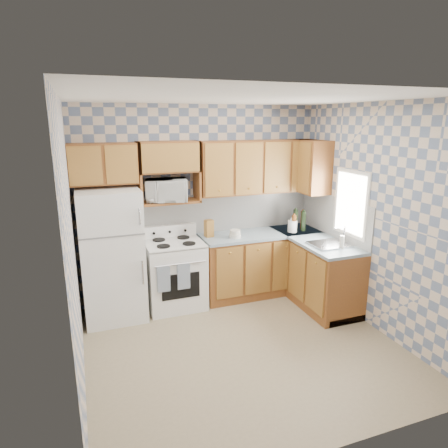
{
  "coord_description": "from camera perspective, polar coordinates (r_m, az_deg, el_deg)",
  "views": [
    {
      "loc": [
        -1.59,
        -3.72,
        2.49
      ],
      "look_at": [
        0.05,
        0.75,
        1.25
      ],
      "focal_mm": 32.0,
      "sensor_mm": 36.0,
      "label": 1
    }
  ],
  "objects": [
    {
      "name": "back_wall",
      "position": [
        5.66,
        -3.45,
        2.98
      ],
      "size": [
        3.4,
        0.02,
        2.7
      ],
      "primitive_type": "cube",
      "color": "slate",
      "rests_on": "ground"
    },
    {
      "name": "dish_towel_right",
      "position": [
        5.16,
        -5.77,
        -7.44
      ],
      "size": [
        0.16,
        0.02,
        0.34
      ],
      "primitive_type": "cube",
      "color": "navy",
      "rests_on": "stove_body"
    },
    {
      "name": "floor",
      "position": [
        4.75,
        2.67,
        -17.04
      ],
      "size": [
        3.4,
        3.4,
        0.0
      ],
      "primitive_type": "plane",
      "color": "#847457",
      "rests_on": "ground"
    },
    {
      "name": "base_cabinets_right",
      "position": [
        5.79,
        12.54,
        -6.49
      ],
      "size": [
        0.6,
        1.6,
        0.88
      ],
      "primitive_type": "cube",
      "color": "brown",
      "rests_on": "floor"
    },
    {
      "name": "sink",
      "position": [
        5.36,
        14.83,
        -2.86
      ],
      "size": [
        0.48,
        0.4,
        0.03
      ],
      "primitive_type": "cube",
      "color": "#B7B7BC",
      "rests_on": "countertop_right"
    },
    {
      "name": "soap_bottle",
      "position": [
        5.23,
        16.48,
        -2.49
      ],
      "size": [
        0.06,
        0.06,
        0.17
      ],
      "primitive_type": "cylinder",
      "color": "beige",
      "rests_on": "countertop_right"
    },
    {
      "name": "upper_cabinets_back",
      "position": [
        5.72,
        4.97,
        8.14
      ],
      "size": [
        1.75,
        0.33,
        0.74
      ],
      "primitive_type": "cube",
      "color": "brown",
      "rests_on": "back_wall"
    },
    {
      "name": "knife_block",
      "position": [
        5.53,
        -2.17,
        -0.62
      ],
      "size": [
        0.12,
        0.12,
        0.24
      ],
      "primitive_type": "cube",
      "rotation": [
        0.0,
        0.0,
        0.13
      ],
      "color": "brown",
      "rests_on": "countertop_back"
    },
    {
      "name": "right_wall",
      "position": [
        5.09,
        20.79,
        0.71
      ],
      "size": [
        0.02,
        3.2,
        2.7
      ],
      "primitive_type": "cube",
      "color": "slate",
      "rests_on": "ground"
    },
    {
      "name": "backsplash_right",
      "position": [
        5.73,
        15.41,
        1.06
      ],
      "size": [
        0.02,
        1.6,
        0.56
      ],
      "primitive_type": "cube",
      "color": "silver",
      "rests_on": "right_wall"
    },
    {
      "name": "base_cabinets_back",
      "position": [
        5.93,
        5.23,
        -5.67
      ],
      "size": [
        1.75,
        0.6,
        0.88
      ],
      "primitive_type": "cube",
      "color": "brown",
      "rests_on": "floor"
    },
    {
      "name": "microwave",
      "position": [
        5.33,
        -8.2,
        4.82
      ],
      "size": [
        0.6,
        0.46,
        0.3
      ],
      "primitive_type": "imported",
      "rotation": [
        0.0,
        0.0,
        -0.21
      ],
      "color": "white",
      "rests_on": "microwave_shelf"
    },
    {
      "name": "electric_kettle",
      "position": [
        5.85,
        9.74,
        -0.32
      ],
      "size": [
        0.13,
        0.13,
        0.17
      ],
      "primitive_type": "cylinder",
      "color": "white",
      "rests_on": "countertop_back"
    },
    {
      "name": "upper_cabinets_right",
      "position": [
        5.9,
        12.06,
        8.07
      ],
      "size": [
        0.33,
        0.7,
        0.74
      ],
      "primitive_type": "cube",
      "color": "brown",
      "rests_on": "right_wall"
    },
    {
      "name": "cooktop",
      "position": [
        5.36,
        -7.19,
        -2.73
      ],
      "size": [
        0.76,
        0.65,
        0.02
      ],
      "primitive_type": "cube",
      "color": "silver",
      "rests_on": "stove_body"
    },
    {
      "name": "bottle_3",
      "position": [
        5.83,
        9.94,
        0.03
      ],
      "size": [
        0.07,
        0.07,
        0.25
      ],
      "primitive_type": "cylinder",
      "color": "brown",
      "rests_on": "countertop_back"
    },
    {
      "name": "backsplash_back",
      "position": [
        5.81,
        0.38,
        1.79
      ],
      "size": [
        2.6,
        0.02,
        0.56
      ],
      "primitive_type": "cube",
      "color": "silver",
      "rests_on": "back_wall"
    },
    {
      "name": "backguard",
      "position": [
        5.59,
        -7.86,
        -1.0
      ],
      "size": [
        0.76,
        0.08,
        0.17
      ],
      "primitive_type": "cube",
      "color": "white",
      "rests_on": "cooktop"
    },
    {
      "name": "window",
      "position": [
        5.4,
        17.68,
        2.81
      ],
      "size": [
        0.02,
        0.66,
        0.86
      ],
      "primitive_type": "cube",
      "color": "white",
      "rests_on": "right_wall"
    },
    {
      "name": "microwave_shelf",
      "position": [
        5.38,
        -7.76,
        3.16
      ],
      "size": [
        0.8,
        0.33,
        0.03
      ],
      "primitive_type": "cube",
      "color": "brown",
      "rests_on": "back_wall"
    },
    {
      "name": "food_containers",
      "position": [
        5.49,
        1.59,
        -1.41
      ],
      "size": [
        0.16,
        0.16,
        0.11
      ],
      "primitive_type": null,
      "color": "beige",
      "rests_on": "countertop_back"
    },
    {
      "name": "bottle_0",
      "position": [
        5.92,
        10.15,
        0.56
      ],
      "size": [
        0.07,
        0.07,
        0.31
      ],
      "primitive_type": "cylinder",
      "color": "black",
      "rests_on": "countertop_back"
    },
    {
      "name": "bottle_2",
      "position": [
        6.04,
        11.19,
        0.57
      ],
      "size": [
        0.07,
        0.07,
        0.27
      ],
      "primitive_type": "cylinder",
      "color": "brown",
      "rests_on": "countertop_back"
    },
    {
      "name": "stove_body",
      "position": [
        5.51,
        -7.04,
        -7.25
      ],
      "size": [
        0.76,
        0.65,
        0.9
      ],
      "primitive_type": "cube",
      "color": "white",
      "rests_on": "floor"
    },
    {
      "name": "upper_cabinets_fridge",
      "position": [
        5.19,
        -16.93,
        8.23
      ],
      "size": [
        0.82,
        0.33,
        0.5
      ],
      "primitive_type": "cube",
      "color": "brown",
      "rests_on": "back_wall"
    },
    {
      "name": "bottle_1",
      "position": [
        5.93,
        11.28,
        0.41
      ],
      "size": [
        0.07,
        0.07,
        0.29
      ],
      "primitive_type": "cylinder",
      "color": "black",
      "rests_on": "countertop_back"
    },
    {
      "name": "refrigerator",
      "position": [
        5.24,
        -15.72,
        -4.31
      ],
      "size": [
        0.75,
        0.7,
        1.68
      ],
      "primitive_type": "cube",
      "color": "white",
      "rests_on": "floor"
    },
    {
      "name": "dish_towel_left",
      "position": [
        5.11,
        -8.61,
        -7.77
      ],
      "size": [
        0.16,
        0.02,
        0.34
      ],
      "primitive_type": "cube",
      "color": "navy",
      "rests_on": "stove_body"
    },
    {
      "name": "countertop_right",
      "position": [
        5.64,
        12.76,
        -2.13
      ],
      "size": [
        0.63,
        1.6,
        0.04
      ],
      "primitive_type": "cube",
      "color": "slate",
      "rests_on": "base_cabinets_right"
    },
    {
      "name": "countertop_back",
      "position": [
        5.79,
        5.35,
        -1.4
      ],
      "size": [
        1.77,
        0.63,
        0.04
      ],
      "primitive_type": "cube",
      "color": "slate",
      "rests_on": "base_cabinets_back"
    }
  ]
}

